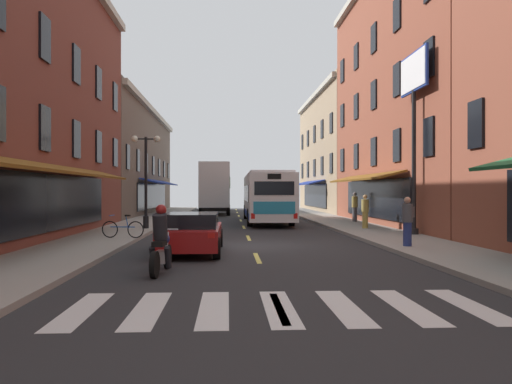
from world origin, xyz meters
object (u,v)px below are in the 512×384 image
(sedan_near, at_px, (218,204))
(pedestrian_near, at_px, (408,220))
(transit_bus, at_px, (266,197))
(bicycle_near, at_px, (123,229))
(pedestrian_far, at_px, (365,211))
(pedestrian_mid, at_px, (355,206))
(street_lamp_twin, at_px, (146,177))
(motorcycle_rider, at_px, (161,244))
(box_truck, at_px, (215,189))
(sedan_mid, at_px, (192,232))
(billboard_sign, at_px, (414,94))

(sedan_near, xyz_separation_m, pedestrian_near, (6.97, -35.18, 0.30))
(sedan_near, bearing_deg, transit_bus, -80.18)
(transit_bus, relative_size, bicycle_near, 7.28)
(pedestrian_far, bearing_deg, pedestrian_near, -133.60)
(pedestrian_mid, xyz_separation_m, street_lamp_twin, (-11.69, -5.04, 1.64))
(motorcycle_rider, relative_size, pedestrian_mid, 1.17)
(transit_bus, bearing_deg, pedestrian_near, -77.05)
(sedan_near, xyz_separation_m, pedestrian_mid, (8.62, -21.40, 0.34))
(box_truck, relative_size, sedan_mid, 1.57)
(box_truck, distance_m, sedan_near, 9.19)
(bicycle_near, xyz_separation_m, pedestrian_far, (10.90, 4.69, 0.49))
(transit_bus, bearing_deg, pedestrian_far, -59.36)
(motorcycle_rider, bearing_deg, transit_bus, 78.66)
(box_truck, bearing_deg, bicycle_near, -97.68)
(bicycle_near, distance_m, pedestrian_near, 10.74)
(billboard_sign, distance_m, pedestrian_near, 7.13)
(motorcycle_rider, bearing_deg, bicycle_near, 107.42)
(street_lamp_twin, bearing_deg, bicycle_near, -90.85)
(transit_bus, distance_m, pedestrian_mid, 5.55)
(transit_bus, relative_size, street_lamp_twin, 2.70)
(pedestrian_mid, height_order, street_lamp_twin, street_lamp_twin)
(motorcycle_rider, relative_size, bicycle_near, 1.22)
(motorcycle_rider, bearing_deg, box_truck, 89.03)
(box_truck, relative_size, sedan_near, 1.59)
(box_truck, xyz_separation_m, pedestrian_far, (7.86, -17.88, -1.15))
(bicycle_near, bearing_deg, billboard_sign, 5.12)
(pedestrian_mid, bearing_deg, street_lamp_twin, 60.70)
(box_truck, bearing_deg, billboard_sign, -67.29)
(sedan_mid, bearing_deg, box_truck, 89.84)
(billboard_sign, xyz_separation_m, pedestrian_mid, (-0.26, 9.18, -5.05))
(bicycle_near, relative_size, pedestrian_near, 1.03)
(sedan_near, bearing_deg, pedestrian_mid, -68.07)
(box_truck, height_order, sedan_near, box_truck)
(pedestrian_near, bearing_deg, transit_bus, -35.28)
(sedan_near, bearing_deg, billboard_sign, -73.81)
(billboard_sign, relative_size, pedestrian_far, 4.65)
(sedan_mid, distance_m, motorcycle_rider, 4.19)
(motorcycle_rider, distance_m, pedestrian_near, 8.85)
(sedan_near, height_order, street_lamp_twin, street_lamp_twin)
(bicycle_near, relative_size, pedestrian_mid, 0.96)
(pedestrian_near, relative_size, pedestrian_mid, 0.93)
(pedestrian_near, xyz_separation_m, street_lamp_twin, (-10.05, 8.74, 1.68))
(sedan_mid, bearing_deg, pedestrian_mid, 58.08)
(transit_bus, xyz_separation_m, motorcycle_rider, (-4.03, -20.08, -0.92))
(sedan_near, xyz_separation_m, motorcycle_rider, (-0.63, -39.69, 0.00))
(sedan_near, distance_m, pedestrian_mid, 23.07)
(sedan_near, relative_size, street_lamp_twin, 1.03)
(pedestrian_far, relative_size, street_lamp_twin, 0.36)
(sedan_mid, xyz_separation_m, street_lamp_twin, (-2.89, 9.08, 2.03))
(transit_bus, height_order, sedan_mid, transit_bus)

